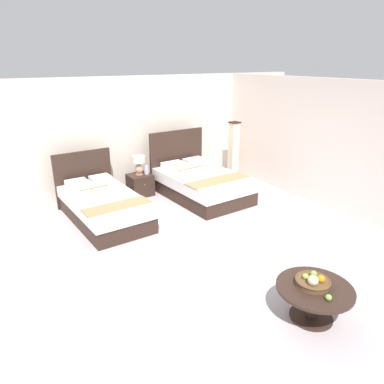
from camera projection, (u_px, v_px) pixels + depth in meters
The scene contains 12 objects.
ground_plane at pixel (211, 246), 5.91m from camera, with size 9.64×10.23×0.02m, color #B6ABAE.
wall_back at pixel (126, 135), 8.07m from camera, with size 9.64×0.12×2.54m, color silver.
wall_side_right at pixel (321, 143), 7.31m from camera, with size 0.12×5.83×2.54m, color silver.
bed_near_window at pixel (103, 205), 6.77m from camera, with size 1.25×2.19×1.13m.
bed_near_corner at pixel (201, 183), 7.89m from camera, with size 1.48×2.17×1.33m.
nightstand at pixel (140, 185), 8.01m from camera, with size 0.50×0.49×0.48m.
table_lamp at pixel (139, 163), 7.86m from camera, with size 0.28×0.28×0.42m.
vase at pixel (146, 170), 7.94m from camera, with size 0.10×0.10×0.19m.
coffee_table at pixel (314, 295), 4.14m from camera, with size 0.88×0.88×0.42m.
fruit_bowl at pixel (313, 281), 4.12m from camera, with size 0.40×0.40×0.18m.
loose_apple at pixel (329, 298), 3.87m from camera, with size 0.07×0.07×0.07m.
floor_lamp_corner at pixel (233, 151), 9.01m from camera, with size 0.24×0.24×1.44m.
Camera 1 is at (-3.09, -4.23, 2.88)m, focal length 33.54 mm.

